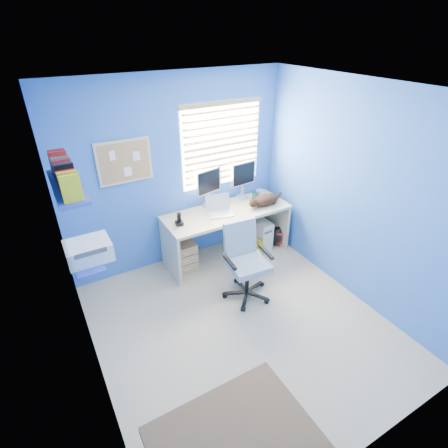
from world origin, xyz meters
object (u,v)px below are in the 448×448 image
desk (227,234)px  tower_pc (259,233)px  laptop (220,207)px  office_chair (245,270)px  cat (265,200)px

desk → tower_pc: (0.56, -0.01, -0.14)m
laptop → tower_pc: (0.68, 0.03, -0.62)m
tower_pc → office_chair: (-0.77, -0.80, 0.13)m
desk → office_chair: (-0.21, -0.82, -0.02)m
laptop → office_chair: laptop is taller
laptop → cat: 0.69m
laptop → cat: bearing=9.4°
laptop → cat: size_ratio=0.80×
tower_pc → office_chair: office_chair is taller
tower_pc → desk: bearing=176.6°
laptop → tower_pc: bearing=17.3°
cat → office_chair: 1.14m
cat → tower_pc: 0.60m
desk → cat: 0.72m
desk → laptop: (-0.13, -0.04, 0.48)m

